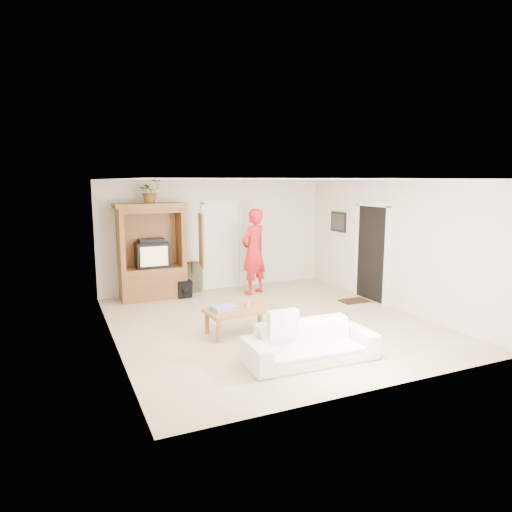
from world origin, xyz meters
The scene contains 19 objects.
floor centered at (0.00, 0.00, 0.00)m, with size 6.00×6.00×0.00m, color tan.
ceiling centered at (0.00, 0.00, 2.60)m, with size 6.00×6.00×0.00m, color white.
wall_back centered at (0.00, 3.00, 1.30)m, with size 5.50×5.50×0.00m, color silver.
wall_front centered at (0.00, -3.00, 1.30)m, with size 5.50×5.50×0.00m, color silver.
wall_left centered at (-2.75, 0.00, 1.30)m, with size 6.00×6.00×0.00m, color silver.
wall_right centered at (2.75, 0.00, 1.30)m, with size 6.00×6.00×0.00m, color silver.
armoire centered at (-1.58, 2.66, 0.91)m, with size 1.82×1.14×2.10m.
door_back centered at (0.15, 2.97, 1.02)m, with size 0.85×0.05×2.04m, color white.
doorway_right centered at (2.73, 0.60, 1.02)m, with size 0.05×0.90×2.04m, color black.
framed_picture centered at (2.73, 1.90, 1.60)m, with size 0.03×0.60×0.48m, color black.
doormat centered at (2.30, 0.60, 0.01)m, with size 0.60×0.40×0.02m, color #382316.
plant centered at (-1.60, 2.63, 2.35)m, with size 0.46×0.40×0.51m, color #4C7238.
man centered at (0.60, 2.13, 0.98)m, with size 0.71×0.47×1.96m, color red.
sofa centered at (-0.27, -1.88, 0.28)m, with size 1.91×0.75×0.56m, color white.
coffee_table centered at (-0.73, -0.33, 0.38)m, with size 1.22×0.73×0.44m.
towel centered at (-1.03, -0.33, 0.48)m, with size 0.38×0.28×0.08m, color #CF4591.
candle centered at (-0.57, -0.27, 0.49)m, with size 0.08×0.08×0.10m, color tan.
backpack_black centered at (-0.97, 2.37, 0.19)m, with size 0.31×0.18×0.38m, color black, non-canonical shape.
backpack_olive centered at (-0.66, 2.85, 0.35)m, with size 0.37×0.27×0.70m, color #47442B, non-canonical shape.
Camera 1 is at (-3.54, -7.26, 2.57)m, focal length 32.00 mm.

